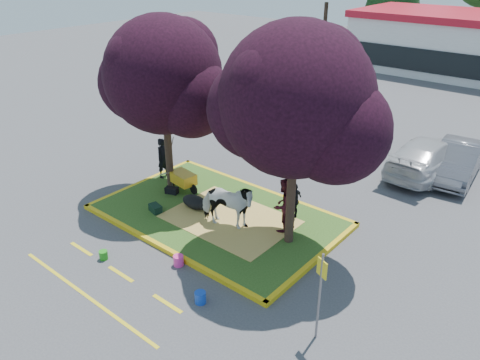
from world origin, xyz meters
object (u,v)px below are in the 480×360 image
Objects in this scene: wheelbarrow at (183,178)px; handler at (163,158)px; bucket_blue at (200,297)px; bucket_pink at (178,260)px; calf at (195,202)px; sign_post at (320,288)px; cow at (227,205)px; car_silver at (260,109)px; bucket_green at (103,255)px; car_black at (219,106)px.

handler is at bearing 175.25° from wheelbarrow.
bucket_pink is at bearing 154.87° from bucket_blue.
calf is 7.15m from sign_post.
cow is 0.44× the size of car_silver.
sign_post is 6.96m from bucket_green.
cow reaches higher than handler.
sign_post reaches higher than car_black.
bucket_green is 0.85× the size of bucket_pink.
handler is 7.80m from bucket_blue.
bucket_green is at bearing 102.80° from car_silver.
calf is at bearing 63.87° from cow.
calf is at bearing -73.64° from car_black.
handler reaches higher than car_silver.
bucket_blue is at bearing -70.86° from car_black.
car_black is at bearing 131.53° from wheelbarrow.
bucket_pink is (1.99, 1.24, 0.02)m from bucket_green.
sign_post is 17.21m from car_black.
car_silver is at bearing 155.53° from sign_post.
calf is at bearing 109.76° from car_silver.
handler is at bearing 118.65° from bucket_green.
sign_post reaches higher than bucket_green.
wheelbarrow is at bearing -179.06° from sign_post.
wheelbarrow is 8.95m from car_silver.
car_black is at bearing 117.43° from bucket_green.
bucket_blue is at bearing -25.13° from bucket_pink.
wheelbarrow is 9.40m from car_black.
car_silver is (-4.12, 9.25, 0.36)m from calf.
calf is 10.78m from car_black.
calf is 3.20× the size of bucket_pink.
bucket_green is at bearing -172.72° from bucket_blue.
cow reaches higher than bucket_green.
cow is 5.93× the size of bucket_blue.
car_silver is (-10.71, 11.76, -0.77)m from sign_post.
handler is at bearing 137.25° from calf.
bucket_blue is (3.56, -3.40, -0.21)m from calf.
sign_post reaches higher than car_silver.
bucket_pink is (1.90, -2.62, -0.21)m from calf.
calf is 0.24× the size of car_silver.
calf is 3.88m from bucket_green.
wheelbarrow is at bearing 139.81° from bucket_blue.
cow is at bearing -107.59° from handler.
calf is at bearing 125.88° from bucket_pink.
car_black is 2.53m from car_silver.
handler reaches higher than wheelbarrow.
handler is 4.97× the size of bucket_blue.
bucket_green is 0.85× the size of bucket_blue.
cow reaches higher than calf.
wheelbarrow is 8.62m from sign_post.
handler is 5.68m from bucket_green.
bucket_pink is at bearing -38.16° from wheelbarrow.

